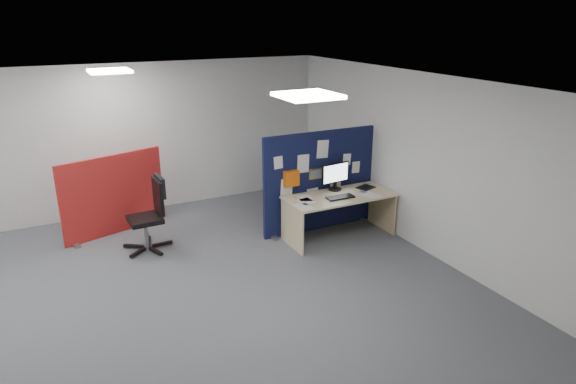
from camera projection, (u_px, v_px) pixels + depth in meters
name	position (u px, v px, depth m)	size (l,w,h in m)	color
floor	(124.00, 313.00, 6.32)	(9.00, 9.00, 0.00)	#525459
ceiling	(97.00, 93.00, 5.43)	(9.00, 7.00, 0.02)	white
wall_back	(79.00, 145.00, 8.83)	(9.00, 0.02, 2.70)	silver
wall_right	(419.00, 163.00, 7.79)	(0.02, 7.00, 2.70)	silver
ceiling_lights	(119.00, 86.00, 6.14)	(4.10, 4.10, 0.04)	white
navy_divider	(319.00, 181.00, 8.55)	(2.06, 0.30, 1.70)	black
main_desk	(338.00, 204.00, 8.33)	(1.78, 0.79, 0.73)	#D0B785
monitor_main	(335.00, 175.00, 8.42)	(0.53, 0.22, 0.46)	black
keyboard	(340.00, 197.00, 8.12)	(0.45, 0.18, 0.03)	black
mouse	(363.00, 192.00, 8.34)	(0.10, 0.06, 0.03)	gray
paper_tray	(366.00, 187.00, 8.59)	(0.28, 0.22, 0.01)	black
red_divider	(114.00, 195.00, 8.45)	(1.72, 0.59, 1.34)	#AB1620
office_chair	(152.00, 209.00, 7.87)	(0.73, 0.76, 1.14)	black
desk_papers	(322.00, 200.00, 8.02)	(1.46, 0.68, 0.00)	white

